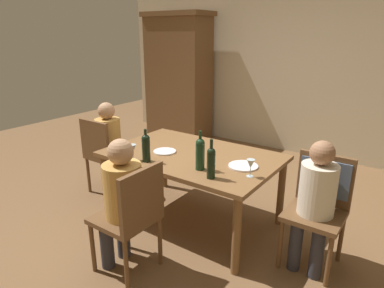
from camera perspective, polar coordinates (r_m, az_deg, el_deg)
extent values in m
plane|color=brown|center=(3.61, 0.00, -12.61)|extent=(10.00, 10.00, 0.00)
cube|color=beige|center=(5.57, 16.94, 12.37)|extent=(6.40, 0.12, 2.70)
cube|color=brown|center=(6.13, -2.31, 10.77)|extent=(1.10, 0.56, 2.10)
cube|color=brown|center=(6.08, -2.45, 21.00)|extent=(1.18, 0.62, 0.08)
cube|color=brown|center=(3.30, 0.00, -1.98)|extent=(1.65, 1.06, 0.04)
cylinder|color=brown|center=(3.61, -14.26, -7.01)|extent=(0.07, 0.07, 0.69)
cylinder|color=brown|center=(2.76, 7.48, -15.06)|extent=(0.07, 0.07, 0.69)
cylinder|color=brown|center=(4.20, -4.73, -2.79)|extent=(0.07, 0.07, 0.69)
cylinder|color=brown|center=(3.50, 14.74, -7.88)|extent=(0.07, 0.07, 0.69)
cylinder|color=brown|center=(2.94, -16.36, -16.34)|extent=(0.04, 0.04, 0.44)
cylinder|color=brown|center=(3.14, -10.83, -13.43)|extent=(0.04, 0.04, 0.44)
cylinder|color=brown|center=(2.70, -10.99, -19.41)|extent=(0.04, 0.04, 0.44)
cylinder|color=brown|center=(2.91, -5.41, -15.91)|extent=(0.04, 0.04, 0.44)
cube|color=brown|center=(2.79, -11.20, -12.11)|extent=(0.44, 0.44, 0.04)
cube|color=brown|center=(2.54, -8.38, -8.89)|extent=(0.04, 0.44, 0.44)
cylinder|color=brown|center=(2.87, 22.01, -17.88)|extent=(0.04, 0.04, 0.44)
cylinder|color=brown|center=(2.95, 14.61, -15.99)|extent=(0.04, 0.04, 0.44)
cylinder|color=brown|center=(3.19, 23.76, -14.25)|extent=(0.04, 0.04, 0.44)
cylinder|color=brown|center=(3.26, 17.12, -12.68)|extent=(0.04, 0.04, 0.44)
cube|color=brown|center=(2.94, 19.88, -11.20)|extent=(0.44, 0.44, 0.04)
cube|color=brown|center=(3.01, 21.45, -5.56)|extent=(0.44, 0.04, 0.44)
cube|color=#4C5B75|center=(3.00, 21.50, -5.18)|extent=(0.40, 0.07, 0.31)
cylinder|color=brown|center=(4.49, -13.21, -3.52)|extent=(0.04, 0.04, 0.44)
cylinder|color=brown|center=(4.23, -9.77, -4.68)|extent=(0.04, 0.04, 0.44)
cylinder|color=brown|center=(4.28, -17.00, -5.00)|extent=(0.04, 0.04, 0.44)
cylinder|color=brown|center=(4.00, -13.62, -6.35)|extent=(0.04, 0.04, 0.44)
cube|color=brown|center=(4.16, -13.64, -1.81)|extent=(0.44, 0.44, 0.04)
cube|color=brown|center=(3.96, -16.06, 0.66)|extent=(0.44, 0.04, 0.44)
cylinder|color=#33333D|center=(2.95, -14.15, -15.75)|extent=(0.11, 0.11, 0.46)
cylinder|color=#33333D|center=(3.04, -11.55, -14.36)|extent=(0.11, 0.11, 0.46)
cylinder|color=tan|center=(2.68, -11.50, -7.91)|extent=(0.30, 0.30, 0.45)
sphere|color=tan|center=(2.55, -11.96, -1.32)|extent=(0.20, 0.20, 0.20)
cylinder|color=#33333D|center=(2.93, 20.27, -16.63)|extent=(0.10, 0.10, 0.46)
cylinder|color=#33333D|center=(2.97, 17.00, -15.81)|extent=(0.10, 0.10, 0.46)
cylinder|color=beige|center=(2.84, 20.35, -7.36)|extent=(0.28, 0.28, 0.44)
sphere|color=#996B4C|center=(2.73, 21.07, -1.42)|extent=(0.19, 0.19, 0.19)
cylinder|color=#33333D|center=(4.38, -12.85, -3.91)|extent=(0.11, 0.11, 0.46)
cylinder|color=#33333D|center=(4.26, -11.29, -4.45)|extent=(0.11, 0.11, 0.46)
cylinder|color=tan|center=(4.09, -13.87, 1.11)|extent=(0.29, 0.29, 0.44)
sphere|color=tan|center=(4.01, -14.22, 5.44)|extent=(0.19, 0.19, 0.19)
cylinder|color=black|center=(2.72, 3.22, -3.70)|extent=(0.07, 0.07, 0.21)
sphere|color=black|center=(2.68, 3.26, -1.38)|extent=(0.07, 0.07, 0.07)
cylinder|color=black|center=(2.66, 3.29, -0.22)|extent=(0.03, 0.03, 0.10)
cylinder|color=black|center=(3.10, -7.71, -1.13)|extent=(0.08, 0.08, 0.20)
sphere|color=black|center=(3.06, -7.80, 0.90)|extent=(0.08, 0.08, 0.08)
cylinder|color=black|center=(3.05, -7.84, 1.77)|extent=(0.03, 0.03, 0.08)
cylinder|color=#19381E|center=(2.89, 1.37, -2.22)|extent=(0.08, 0.08, 0.22)
sphere|color=#19381E|center=(2.85, 1.39, 0.15)|extent=(0.08, 0.08, 0.08)
cylinder|color=#19381E|center=(2.83, 1.40, 1.27)|extent=(0.03, 0.03, 0.10)
cylinder|color=silver|center=(2.83, 9.71, -5.37)|extent=(0.06, 0.06, 0.00)
cylinder|color=silver|center=(2.81, 9.75, -4.68)|extent=(0.01, 0.01, 0.07)
cone|color=silver|center=(2.78, 9.83, -3.30)|extent=(0.07, 0.07, 0.07)
cylinder|color=silver|center=(3.18, -9.82, -2.61)|extent=(0.06, 0.06, 0.00)
cylinder|color=silver|center=(3.17, -9.86, -1.98)|extent=(0.01, 0.01, 0.07)
cone|color=silver|center=(3.15, -9.93, -0.74)|extent=(0.07, 0.07, 0.07)
cylinder|color=white|center=(3.34, -4.61, -1.26)|extent=(0.22, 0.22, 0.01)
cylinder|color=white|center=(3.01, 8.61, -3.67)|extent=(0.26, 0.26, 0.01)
cube|color=brown|center=(4.50, -9.97, -4.76)|extent=(0.30, 0.19, 0.22)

